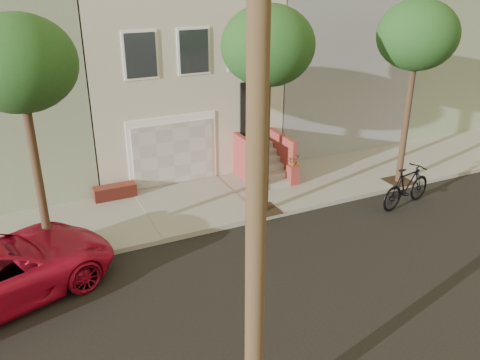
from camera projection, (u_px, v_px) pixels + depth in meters
name	position (u px, v px, depth m)	size (l,w,h in m)	color
ground	(302.00, 286.00, 12.57)	(90.00, 90.00, 0.00)	black
sidewalk	(218.00, 200.00, 16.98)	(40.00, 3.70, 0.15)	gray
house_row	(160.00, 65.00, 20.43)	(33.10, 11.70, 7.00)	beige
tree_left	(19.00, 65.00, 11.57)	(2.70, 2.57, 6.30)	#2D2116
tree_mid	(268.00, 47.00, 14.14)	(2.70, 2.57, 6.30)	#2D2116
tree_right	(417.00, 36.00, 16.31)	(2.70, 2.57, 6.30)	#2D2116
motorcycle	(407.00, 186.00, 16.52)	(0.65, 2.32, 1.39)	black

